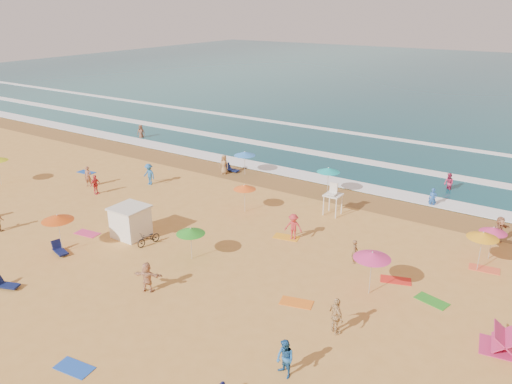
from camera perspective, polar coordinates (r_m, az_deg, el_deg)
The scene contains 12 objects.
ground at distance 33.06m, azimuth -5.04°, elevation -5.70°, with size 220.00×220.00×0.00m, color gold.
ocean at distance 109.61m, azimuth 23.79°, elevation 11.43°, with size 220.00×140.00×0.18m, color #0C4756.
wet_sand at distance 42.71m, azimuth 5.36°, elevation 0.59°, with size 220.00×220.00×0.00m, color olive.
surf_foam at distance 50.26m, azimuth 10.16°, elevation 3.60°, with size 200.00×18.70×0.05m.
cabana at distance 34.36m, azimuth -14.14°, elevation -3.38°, with size 2.00×2.00×2.00m, color white.
cabana_roof at distance 33.95m, azimuth -14.29°, elevation -1.75°, with size 2.20×2.20×0.12m, color silver.
bicycle at distance 33.13m, azimuth -12.18°, elevation -5.19°, with size 0.60×1.73×0.91m, color black.
lifeguard_stand at distance 37.09m, azimuth 8.78°, elevation -1.05°, with size 1.20×1.20×2.10m, color white, non-canonical shape.
beach_umbrellas at distance 30.43m, azimuth -2.29°, elevation -3.70°, with size 64.18×29.59×0.83m.
loungers at distance 27.98m, azimuth -3.52°, elevation -10.56°, with size 53.75×23.98×0.34m.
towels at distance 31.88m, azimuth -8.69°, elevation -6.91°, with size 38.31×21.09×0.03m.
beachgoers at distance 35.76m, azimuth 1.09°, elevation -2.05°, with size 45.72×27.62×2.15m.
Camera 1 is at (18.61, -23.00, 14.75)m, focal length 35.00 mm.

